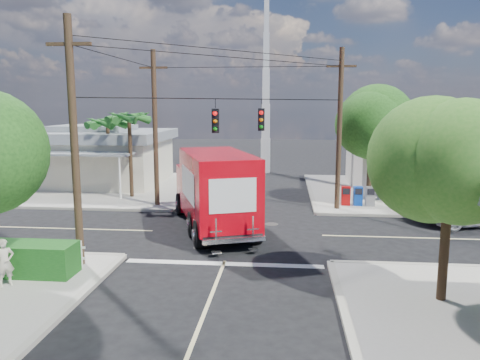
# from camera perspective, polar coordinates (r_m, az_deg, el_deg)

# --- Properties ---
(ground) EXTENTS (120.00, 120.00, 0.00)m
(ground) POSITION_cam_1_polar(r_m,az_deg,el_deg) (22.03, -0.51, -6.49)
(ground) COLOR black
(ground) RESTS_ON ground
(sidewalk_ne) EXTENTS (14.12, 14.12, 0.14)m
(sidewalk_ne) POSITION_cam_1_polar(r_m,az_deg,el_deg) (33.63, 20.35, -1.47)
(sidewalk_ne) COLOR #AAA499
(sidewalk_ne) RESTS_ON ground
(sidewalk_nw) EXTENTS (14.12, 14.12, 0.14)m
(sidewalk_nw) POSITION_cam_1_polar(r_m,az_deg,el_deg) (35.06, -16.51, -0.86)
(sidewalk_nw) COLOR #AAA499
(sidewalk_nw) RESTS_ON ground
(road_markings) EXTENTS (32.00, 32.00, 0.01)m
(road_markings) POSITION_cam_1_polar(r_m,az_deg,el_deg) (20.62, -0.95, -7.57)
(road_markings) COLOR beige
(road_markings) RESTS_ON ground
(building_ne) EXTENTS (11.80, 10.20, 4.50)m
(building_ne) POSITION_cam_1_polar(r_m,az_deg,el_deg) (34.80, 22.69, 2.48)
(building_ne) COLOR beige
(building_ne) RESTS_ON sidewalk_ne
(building_nw) EXTENTS (10.80, 10.20, 4.30)m
(building_nw) POSITION_cam_1_polar(r_m,az_deg,el_deg) (36.65, -17.37, 2.91)
(building_nw) COLOR beige
(building_nw) RESTS_ON sidewalk_nw
(radio_tower) EXTENTS (0.80, 0.80, 17.00)m
(radio_tower) POSITION_cam_1_polar(r_m,az_deg,el_deg) (41.13, 3.17, 8.73)
(radio_tower) COLOR silver
(radio_tower) RESTS_ON ground
(tree_ne_front) EXTENTS (4.21, 4.14, 6.66)m
(tree_ne_front) POSITION_cam_1_polar(r_m,az_deg,el_deg) (28.31, 15.75, 6.44)
(tree_ne_front) COLOR #422D1C
(tree_ne_front) RESTS_ON sidewalk_ne
(tree_ne_back) EXTENTS (3.77, 3.66, 5.82)m
(tree_ne_back) POSITION_cam_1_polar(r_m,az_deg,el_deg) (31.04, 19.75, 5.38)
(tree_ne_back) COLOR #422D1C
(tree_ne_back) RESTS_ON sidewalk_ne
(tree_se) EXTENTS (3.67, 3.54, 5.62)m
(tree_se) POSITION_cam_1_polar(r_m,az_deg,el_deg) (14.77, 24.30, 0.95)
(tree_se) COLOR #422D1C
(tree_se) RESTS_ON sidewalk_se
(palm_nw_front) EXTENTS (3.01, 3.08, 5.59)m
(palm_nw_front) POSITION_cam_1_polar(r_m,az_deg,el_deg) (30.23, -13.36, 7.21)
(palm_nw_front) COLOR #422D1C
(palm_nw_front) RESTS_ON sidewalk_nw
(palm_nw_back) EXTENTS (3.01, 3.08, 5.19)m
(palm_nw_back) POSITION_cam_1_polar(r_m,az_deg,el_deg) (32.33, -15.85, 6.56)
(palm_nw_back) COLOR #422D1C
(palm_nw_back) RESTS_ON sidewalk_nw
(utility_poles) EXTENTS (12.00, 10.68, 9.00)m
(utility_poles) POSITION_cam_1_polar(r_m,az_deg,el_deg) (23.06, -4.04, 5.98)
(utility_poles) COLOR #473321
(utility_poles) RESTS_ON ground
(picket_fence) EXTENTS (5.94, 0.06, 1.00)m
(picket_fence) POSITION_cam_1_polar(r_m,az_deg,el_deg) (19.21, -26.53, -7.73)
(picket_fence) COLOR silver
(picket_fence) RESTS_ON sidewalk_sw
(vending_boxes) EXTENTS (1.90, 0.50, 1.10)m
(vending_boxes) POSITION_cam_1_polar(r_m,az_deg,el_deg) (28.12, 14.17, -1.89)
(vending_boxes) COLOR #9F0709
(vending_boxes) RESTS_ON sidewalk_ne
(delivery_truck) EXTENTS (5.34, 9.04, 3.77)m
(delivery_truck) POSITION_cam_1_polar(r_m,az_deg,el_deg) (22.46, -3.20, -1.19)
(delivery_truck) COLOR black
(delivery_truck) RESTS_ON ground
(parked_car) EXTENTS (5.86, 3.74, 1.50)m
(parked_car) POSITION_cam_1_polar(r_m,az_deg,el_deg) (26.30, 26.81, -3.22)
(parked_car) COLOR silver
(parked_car) RESTS_ON ground
(pedestrian) EXTENTS (0.66, 0.67, 1.56)m
(pedestrian) POSITION_cam_1_polar(r_m,az_deg,el_deg) (17.06, -26.75, -8.98)
(pedestrian) COLOR beige
(pedestrian) RESTS_ON sidewalk_sw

